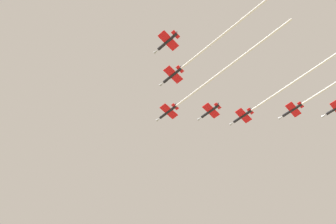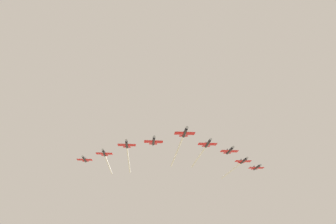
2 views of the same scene
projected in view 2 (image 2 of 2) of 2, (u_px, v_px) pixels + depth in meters
name	position (u px, v px, depth m)	size (l,w,h in m)	color
jet_lead	(179.00, 147.00, 157.63)	(32.68, 64.34, 2.57)	black
jet_port_inner	(202.00, 152.00, 165.87)	(26.54, 51.64, 2.57)	black
jet_starboard_inner	(154.00, 141.00, 149.79)	(9.42, 12.04, 2.57)	black
jet_port_outer	(230.00, 151.00, 160.60)	(9.42, 12.04, 2.57)	black
jet_starboard_outer	(128.00, 156.00, 178.54)	(33.89, 66.83, 2.57)	black
jet_center_rear	(236.00, 167.00, 193.26)	(26.94, 52.48, 2.57)	black
jet_port_trail	(107.00, 161.00, 189.85)	(28.64, 55.98, 2.57)	black
jet_starboard_trail	(257.00, 167.00, 193.67)	(9.42, 12.04, 2.57)	black
jet_tail_end	(84.00, 159.00, 186.81)	(9.42, 12.04, 2.57)	black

